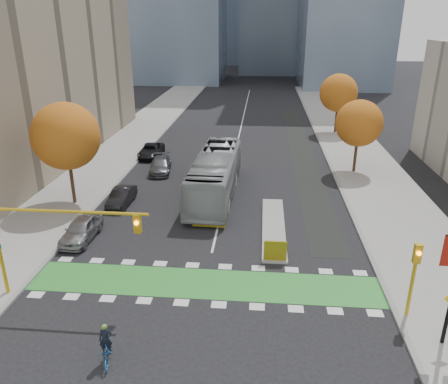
% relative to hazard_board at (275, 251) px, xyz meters
% --- Properties ---
extents(ground, '(300.00, 300.00, 0.00)m').
position_rel_hazard_board_xyz_m(ground, '(-4.00, -4.20, -0.80)').
color(ground, black).
rests_on(ground, ground).
extents(sidewalk_west, '(7.00, 120.00, 0.15)m').
position_rel_hazard_board_xyz_m(sidewalk_west, '(-17.50, 15.80, -0.73)').
color(sidewalk_west, gray).
rests_on(sidewalk_west, ground).
extents(sidewalk_east, '(7.00, 120.00, 0.15)m').
position_rel_hazard_board_xyz_m(sidewalk_east, '(9.50, 15.80, -0.73)').
color(sidewalk_east, gray).
rests_on(sidewalk_east, ground).
extents(curb_west, '(0.30, 120.00, 0.16)m').
position_rel_hazard_board_xyz_m(curb_west, '(-14.00, 15.80, -0.73)').
color(curb_west, gray).
rests_on(curb_west, ground).
extents(curb_east, '(0.30, 120.00, 0.16)m').
position_rel_hazard_board_xyz_m(curb_east, '(6.00, 15.80, -0.73)').
color(curb_east, gray).
rests_on(curb_east, ground).
extents(bike_crossing, '(20.00, 3.00, 0.01)m').
position_rel_hazard_board_xyz_m(bike_crossing, '(-4.00, -2.70, -0.79)').
color(bike_crossing, '#2D8C2F').
rests_on(bike_crossing, ground).
extents(centre_line, '(0.15, 70.00, 0.01)m').
position_rel_hazard_board_xyz_m(centre_line, '(-4.00, 35.80, -0.80)').
color(centre_line, silver).
rests_on(centre_line, ground).
extents(bike_lane_paint, '(2.50, 50.00, 0.01)m').
position_rel_hazard_board_xyz_m(bike_lane_paint, '(3.50, 25.80, -0.80)').
color(bike_lane_paint, black).
rests_on(bike_lane_paint, ground).
extents(median_island, '(1.60, 10.00, 0.16)m').
position_rel_hazard_board_xyz_m(median_island, '(0.00, 4.80, -0.72)').
color(median_island, gray).
rests_on(median_island, ground).
extents(hazard_board, '(1.40, 0.12, 1.30)m').
position_rel_hazard_board_xyz_m(hazard_board, '(0.00, 0.00, 0.00)').
color(hazard_board, yellow).
rests_on(hazard_board, median_island).
extents(tree_west, '(5.20, 5.20, 8.22)m').
position_rel_hazard_board_xyz_m(tree_west, '(-16.00, 7.80, 4.82)').
color(tree_west, '#332114').
rests_on(tree_west, ground).
extents(tree_east_near, '(4.40, 4.40, 7.08)m').
position_rel_hazard_board_xyz_m(tree_east_near, '(8.00, 17.80, 4.06)').
color(tree_east_near, '#332114').
rests_on(tree_east_near, ground).
extents(tree_east_far, '(4.80, 4.80, 7.65)m').
position_rel_hazard_board_xyz_m(tree_east_far, '(8.50, 33.80, 4.44)').
color(tree_east_far, '#332114').
rests_on(tree_east_far, ground).
extents(traffic_signal_west, '(8.53, 0.56, 5.20)m').
position_rel_hazard_board_xyz_m(traffic_signal_west, '(-11.93, -4.71, 3.23)').
color(traffic_signal_west, '#BF9914').
rests_on(traffic_signal_west, ground).
extents(traffic_signal_east, '(0.35, 0.43, 4.10)m').
position_rel_hazard_board_xyz_m(traffic_signal_east, '(6.50, -4.71, 1.93)').
color(traffic_signal_east, '#BF9914').
rests_on(traffic_signal_east, ground).
extents(cyclist, '(1.00, 1.81, 1.98)m').
position_rel_hazard_board_xyz_m(cyclist, '(-7.41, -9.10, -0.14)').
color(cyclist, '#1F5892').
rests_on(cyclist, ground).
extents(bus, '(3.55, 13.48, 3.73)m').
position_rel_hazard_board_xyz_m(bus, '(-4.82, 10.68, 1.06)').
color(bus, '#979C9E').
rests_on(bus, ground).
extents(parked_car_a, '(1.87, 4.47, 1.51)m').
position_rel_hazard_board_xyz_m(parked_car_a, '(-13.00, 1.88, -0.04)').
color(parked_car_a, gray).
rests_on(parked_car_a, ground).
extents(parked_car_b, '(1.50, 4.11, 1.35)m').
position_rel_hazard_board_xyz_m(parked_car_b, '(-12.14, 7.99, -0.13)').
color(parked_car_b, black).
rests_on(parked_car_b, ground).
extents(parked_car_c, '(2.55, 4.96, 1.38)m').
position_rel_hazard_board_xyz_m(parked_car_c, '(-10.85, 16.26, -0.11)').
color(parked_car_c, '#535359').
rests_on(parked_car_c, ground).
extents(parked_car_d, '(2.48, 5.02, 1.37)m').
position_rel_hazard_board_xyz_m(parked_car_d, '(-13.00, 21.26, -0.11)').
color(parked_car_d, black).
rests_on(parked_car_d, ground).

